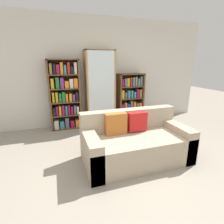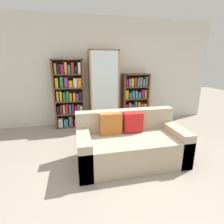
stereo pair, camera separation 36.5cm
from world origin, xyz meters
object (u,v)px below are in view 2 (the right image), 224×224
Objects in this scene: bookshelf_left at (69,95)px; display_cabinet at (104,89)px; couch at (130,144)px; wine_bottle at (144,131)px; bookshelf_right at (135,99)px.

bookshelf_left is 0.88m from display_cabinet.
couch is 2.21m from bookshelf_left.
display_cabinet is at bearing 121.07° from wine_bottle.
bookshelf_left reaches higher than couch.
bookshelf_right is (1.74, 0.00, -0.19)m from bookshelf_left.
bookshelf_left is 1.75m from bookshelf_right.
couch is 4.35× the size of wine_bottle.
bookshelf_left is 2.03m from wine_bottle.
bookshelf_left is 1.27× the size of bookshelf_right.
display_cabinet is 1.52m from wine_bottle.
wine_bottle is at bearing -36.19° from bookshelf_left.
display_cabinet reaches higher than bookshelf_right.
couch is 0.91× the size of display_cabinet.
couch is at bearing -86.94° from display_cabinet.
bookshelf_left is at bearing -179.98° from bookshelf_right.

